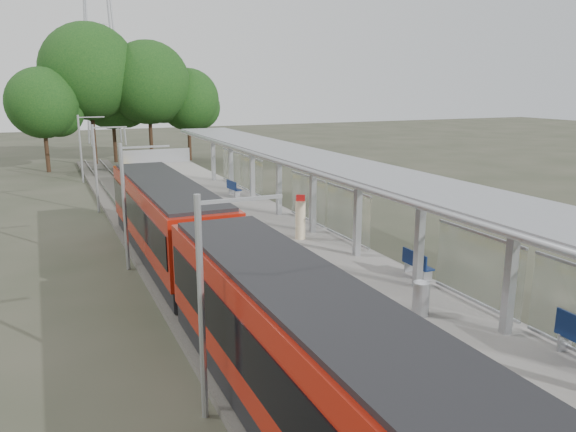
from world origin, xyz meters
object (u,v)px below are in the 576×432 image
at_px(bench_far, 233,188).
at_px(litter_bin, 421,299).
at_px(info_pillar_far, 300,220).
at_px(train, 212,262).
at_px(bench_mid, 416,263).

height_order(bench_far, litter_bin, litter_bin).
distance_m(bench_far, info_pillar_far, 10.82).
bearing_deg(info_pillar_far, bench_far, 110.40).
relative_size(train, bench_mid, 20.04).
bearing_deg(train, info_pillar_far, 41.37).
relative_size(train, bench_far, 19.66).
bearing_deg(train, litter_bin, -40.15).
xyz_separation_m(info_pillar_far, litter_bin, (-0.34, -9.16, -0.36)).
bearing_deg(bench_far, litter_bin, -98.44).
distance_m(bench_far, litter_bin, 19.98).
height_order(bench_mid, info_pillar_far, info_pillar_far).
height_order(info_pillar_far, litter_bin, info_pillar_far).
bearing_deg(info_pillar_far, litter_bin, -69.25).
bearing_deg(litter_bin, train, 139.85).
distance_m(train, bench_mid, 7.28).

